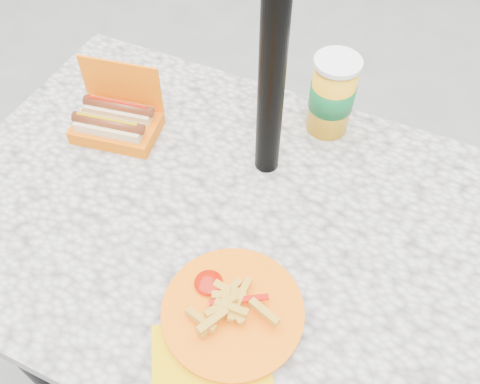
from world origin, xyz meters
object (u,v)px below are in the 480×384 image
at_px(umbrella_pole, 275,20).
at_px(soda_cup, 332,96).
at_px(fries_plate, 230,315).
at_px(hotdog_box, 116,121).

distance_m(umbrella_pole, soda_cup, 0.31).
relative_size(fries_plate, soda_cup, 1.97).
bearing_deg(fries_plate, soda_cup, 89.87).
distance_m(hotdog_box, fries_plate, 0.52).
relative_size(hotdog_box, soda_cup, 1.09).
height_order(fries_plate, soda_cup, soda_cup).
bearing_deg(umbrella_pole, hotdog_box, -171.83).
distance_m(hotdog_box, soda_cup, 0.47).
xyz_separation_m(hotdog_box, soda_cup, (0.42, 0.21, 0.06)).
distance_m(fries_plate, soda_cup, 0.52).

